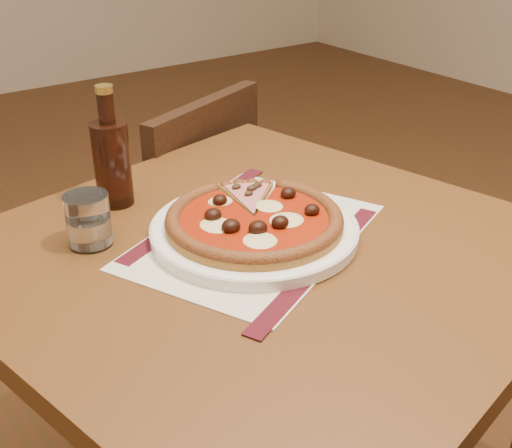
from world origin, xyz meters
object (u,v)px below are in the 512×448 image
Objects in this scene: table at (263,302)px; pizza at (254,219)px; water_glass at (88,220)px; plate at (254,230)px; bottle at (112,159)px; chair_far at (178,230)px.

pizza is (0.01, 0.03, 0.13)m from table.
water_glass reaches higher than table.
table is at bearing -101.57° from plate.
pizza is at bearing -62.35° from bottle.
table is 0.64m from chair_far.
bottle is (0.09, 0.11, 0.04)m from water_glass.
bottle reaches higher than pizza.
table is 0.35m from bottle.
chair_far is 0.56m from bottle.
water_glass is 0.15m from bottle.
table is at bearing -101.37° from pizza.
water_glass is (-0.22, 0.13, 0.03)m from plate.
plate is 0.27m from bottle.
water_glass is (-0.21, 0.16, 0.14)m from table.
plate is 0.02m from pizza.
chair_far is at bearing 48.67° from water_glass.
plate is (0.01, 0.03, 0.11)m from table.
plate is 1.18× the size of pizza.
water_glass is at bearing -130.29° from bottle.
bottle is at bearing 49.71° from water_glass.
pizza is 0.25m from water_glass.
bottle reaches higher than chair_far.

